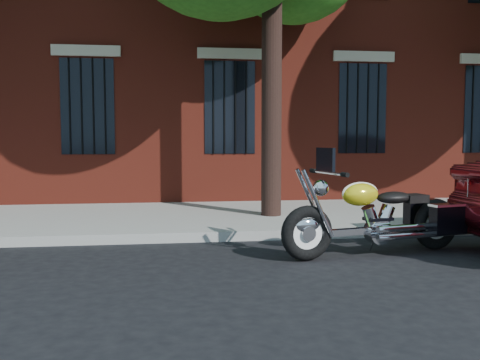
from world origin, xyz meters
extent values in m
plane|color=black|center=(0.00, 0.00, 0.00)|extent=(120.00, 120.00, 0.00)
cube|color=gray|center=(0.00, 1.38, 0.07)|extent=(40.00, 0.16, 0.15)
cube|color=gray|center=(0.00, 3.26, 0.07)|extent=(40.00, 3.60, 0.15)
cube|color=black|center=(0.00, 5.11, 2.20)|extent=(1.10, 0.14, 2.00)
cube|color=#B2A893|center=(0.00, 5.08, 3.35)|extent=(1.40, 0.20, 0.22)
cylinder|color=black|center=(0.00, 5.03, 2.20)|extent=(0.04, 0.04, 2.00)
cylinder|color=black|center=(0.50, 2.90, 2.50)|extent=(0.36, 0.36, 5.00)
torus|color=black|center=(0.38, -0.08, 0.36)|extent=(0.72, 0.30, 0.70)
torus|color=black|center=(2.33, 0.35, 0.36)|extent=(0.72, 0.30, 0.70)
cylinder|color=white|center=(0.38, -0.08, 0.36)|extent=(0.53, 0.17, 0.52)
cylinder|color=white|center=(2.33, 0.35, 0.36)|extent=(0.53, 0.17, 0.52)
ellipsoid|color=white|center=(0.38, -0.08, 0.46)|extent=(0.39, 0.21, 0.20)
ellipsoid|color=gold|center=(2.33, 0.35, 0.48)|extent=(0.39, 0.22, 0.20)
cube|color=white|center=(1.35, 0.14, 0.34)|extent=(1.56, 0.44, 0.08)
cylinder|color=white|center=(1.40, 0.15, 0.31)|extent=(0.37, 0.26, 0.34)
cylinder|color=white|center=(1.96, 0.07, 0.33)|extent=(1.30, 0.37, 0.09)
ellipsoid|color=gold|center=(1.13, 0.09, 0.82)|extent=(0.57, 0.40, 0.30)
ellipsoid|color=black|center=(1.64, 0.20, 0.76)|extent=(0.56, 0.40, 0.16)
cube|color=black|center=(2.24, 0.61, 0.47)|extent=(0.53, 0.27, 0.40)
cube|color=black|center=(2.35, 0.08, 0.47)|extent=(0.53, 0.27, 0.40)
cylinder|color=white|center=(0.66, -0.01, 1.11)|extent=(0.21, 0.81, 0.04)
sphere|color=white|center=(0.56, -0.04, 0.92)|extent=(0.25, 0.25, 0.21)
cube|color=black|center=(0.62, -0.02, 1.28)|extent=(0.13, 0.42, 0.29)
cube|color=red|center=(2.74, 0.12, 1.00)|extent=(0.23, 0.06, 0.15)
camera|label=1|loc=(-1.35, -6.54, 1.56)|focal=40.00mm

